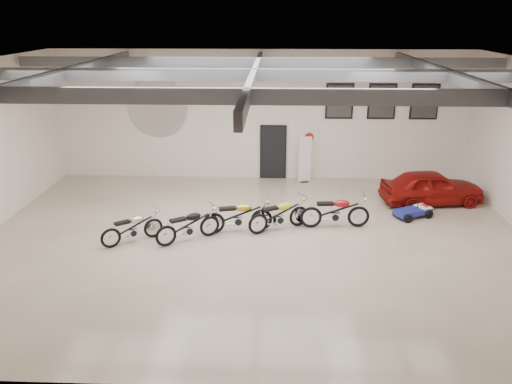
{
  "coord_description": "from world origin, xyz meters",
  "views": [
    {
      "loc": [
        0.54,
        -13.13,
        6.27
      ],
      "look_at": [
        0.0,
        1.2,
        1.1
      ],
      "focal_mm": 35.0,
      "sensor_mm": 36.0,
      "label": 1
    }
  ],
  "objects_px": {
    "motorcycle_gold": "(238,215)",
    "go_kart": "(416,209)",
    "banner_stand": "(305,159)",
    "vintage_car": "(432,187)",
    "motorcycle_black": "(188,225)",
    "motorcycle_yellow": "(279,214)",
    "motorcycle_silver": "(132,227)",
    "motorcycle_red": "(335,211)"
  },
  "relations": [
    {
      "from": "motorcycle_silver",
      "to": "motorcycle_yellow",
      "type": "relative_size",
      "value": 0.91
    },
    {
      "from": "banner_stand",
      "to": "vintage_car",
      "type": "relative_size",
      "value": 0.53
    },
    {
      "from": "motorcycle_silver",
      "to": "motorcycle_gold",
      "type": "relative_size",
      "value": 0.88
    },
    {
      "from": "motorcycle_black",
      "to": "vintage_car",
      "type": "distance_m",
      "value": 8.6
    },
    {
      "from": "motorcycle_yellow",
      "to": "motorcycle_gold",
      "type": "bearing_deg",
      "value": 160.56
    },
    {
      "from": "motorcycle_yellow",
      "to": "motorcycle_red",
      "type": "height_order",
      "value": "motorcycle_red"
    },
    {
      "from": "motorcycle_black",
      "to": "motorcycle_yellow",
      "type": "relative_size",
      "value": 0.97
    },
    {
      "from": "motorcycle_black",
      "to": "vintage_car",
      "type": "height_order",
      "value": "vintage_car"
    },
    {
      "from": "banner_stand",
      "to": "motorcycle_silver",
      "type": "xyz_separation_m",
      "value": [
        -5.24,
        -5.68,
        -0.45
      ]
    },
    {
      "from": "motorcycle_gold",
      "to": "motorcycle_red",
      "type": "bearing_deg",
      "value": -3.9
    },
    {
      "from": "motorcycle_gold",
      "to": "go_kart",
      "type": "bearing_deg",
      "value": 1.23
    },
    {
      "from": "banner_stand",
      "to": "motorcycle_gold",
      "type": "bearing_deg",
      "value": -128.06
    },
    {
      "from": "banner_stand",
      "to": "motorcycle_yellow",
      "type": "bearing_deg",
      "value": -115.4
    },
    {
      "from": "motorcycle_black",
      "to": "go_kart",
      "type": "xyz_separation_m",
      "value": [
        7.09,
        2.1,
        -0.23
      ]
    },
    {
      "from": "motorcycle_yellow",
      "to": "vintage_car",
      "type": "xyz_separation_m",
      "value": [
        5.29,
        2.47,
        0.07
      ]
    },
    {
      "from": "motorcycle_black",
      "to": "motorcycle_gold",
      "type": "distance_m",
      "value": 1.55
    },
    {
      "from": "go_kart",
      "to": "banner_stand",
      "type": "bearing_deg",
      "value": 107.63
    },
    {
      "from": "banner_stand",
      "to": "go_kart",
      "type": "distance_m",
      "value": 4.89
    },
    {
      "from": "motorcycle_gold",
      "to": "vintage_car",
      "type": "bearing_deg",
      "value": 9.5
    },
    {
      "from": "motorcycle_yellow",
      "to": "motorcycle_red",
      "type": "xyz_separation_m",
      "value": [
        1.73,
        0.27,
        0.03
      ]
    },
    {
      "from": "motorcycle_red",
      "to": "vintage_car",
      "type": "bearing_deg",
      "value": 27.29
    },
    {
      "from": "motorcycle_gold",
      "to": "motorcycle_red",
      "type": "xyz_separation_m",
      "value": [
        2.96,
        0.45,
        0.01
      ]
    },
    {
      "from": "banner_stand",
      "to": "vintage_car",
      "type": "bearing_deg",
      "value": -39.91
    },
    {
      "from": "motorcycle_silver",
      "to": "go_kart",
      "type": "distance_m",
      "value": 8.97
    },
    {
      "from": "motorcycle_yellow",
      "to": "vintage_car",
      "type": "bearing_deg",
      "value": -2.94
    },
    {
      "from": "motorcycle_silver",
      "to": "motorcycle_gold",
      "type": "bearing_deg",
      "value": -19.81
    },
    {
      "from": "banner_stand",
      "to": "vintage_car",
      "type": "height_order",
      "value": "banner_stand"
    },
    {
      "from": "motorcycle_silver",
      "to": "motorcycle_red",
      "type": "relative_size",
      "value": 0.86
    },
    {
      "from": "motorcycle_black",
      "to": "motorcycle_red",
      "type": "relative_size",
      "value": 0.93
    },
    {
      "from": "motorcycle_black",
      "to": "motorcycle_silver",
      "type": "bearing_deg",
      "value": 152.73
    },
    {
      "from": "motorcycle_black",
      "to": "go_kart",
      "type": "relative_size",
      "value": 1.29
    },
    {
      "from": "motorcycle_yellow",
      "to": "motorcycle_black",
      "type": "bearing_deg",
      "value": 170.68
    },
    {
      "from": "motorcycle_red",
      "to": "motorcycle_silver",
      "type": "bearing_deg",
      "value": -171.98
    },
    {
      "from": "motorcycle_black",
      "to": "motorcycle_red",
      "type": "distance_m",
      "value": 4.5
    },
    {
      "from": "motorcycle_black",
      "to": "motorcycle_gold",
      "type": "bearing_deg",
      "value": -5.96
    },
    {
      "from": "motorcycle_red",
      "to": "motorcycle_yellow",
      "type": "bearing_deg",
      "value": -175.51
    },
    {
      "from": "motorcycle_gold",
      "to": "go_kart",
      "type": "distance_m",
      "value": 5.88
    },
    {
      "from": "motorcycle_gold",
      "to": "banner_stand",
      "type": "bearing_deg",
      "value": 52.26
    },
    {
      "from": "motorcycle_yellow",
      "to": "motorcycle_red",
      "type": "bearing_deg",
      "value": -19.08
    },
    {
      "from": "motorcycle_black",
      "to": "vintage_car",
      "type": "xyz_separation_m",
      "value": [
        7.92,
        3.35,
        0.09
      ]
    },
    {
      "from": "motorcycle_silver",
      "to": "vintage_car",
      "type": "height_order",
      "value": "vintage_car"
    },
    {
      "from": "banner_stand",
      "to": "motorcycle_silver",
      "type": "bearing_deg",
      "value": -145.66
    }
  ]
}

